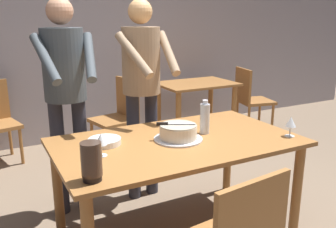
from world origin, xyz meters
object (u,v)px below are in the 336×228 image
(wine_glass_far, at_px, (291,123))
(water_bottle, at_px, (205,118))
(background_chair_2, at_px, (119,114))
(hurricane_lamp, at_px, (91,161))
(plate_stack, at_px, (105,141))
(person_standing_beside, at_px, (65,84))
(cake_on_platter, at_px, (178,133))
(main_dining_table, at_px, (177,153))
(cake_knife, at_px, (168,124))
(person_cutting_cake, at_px, (142,79))
(background_table, at_px, (196,95))
(background_chair_3, at_px, (251,97))
(wine_glass_near, at_px, (101,140))

(wine_glass_far, xyz_separation_m, water_bottle, (-0.50, 0.35, 0.01))
(background_chair_2, bearing_deg, hurricane_lamp, -113.40)
(wine_glass_far, distance_m, hurricane_lamp, 1.46)
(plate_stack, relative_size, person_standing_beside, 0.13)
(hurricane_lamp, bearing_deg, wine_glass_far, 1.82)
(cake_on_platter, relative_size, plate_stack, 1.55)
(main_dining_table, relative_size, cake_knife, 6.71)
(hurricane_lamp, bearing_deg, cake_knife, 30.85)
(plate_stack, height_order, water_bottle, water_bottle)
(water_bottle, height_order, person_cutting_cake, person_cutting_cake)
(wine_glass_far, relative_size, background_table, 0.14)
(cake_knife, height_order, water_bottle, water_bottle)
(wine_glass_far, relative_size, hurricane_lamp, 0.69)
(wine_glass_far, bearing_deg, background_table, 74.69)
(main_dining_table, bearing_deg, hurricane_lamp, -153.44)
(hurricane_lamp, relative_size, background_table, 0.21)
(cake_knife, xyz_separation_m, plate_stack, (-0.42, 0.12, -0.10))
(water_bottle, relative_size, person_cutting_cake, 0.15)
(plate_stack, relative_size, background_chair_2, 0.24)
(person_standing_beside, bearing_deg, person_cutting_cake, -2.72)
(water_bottle, relative_size, person_standing_beside, 0.15)
(plate_stack, xyz_separation_m, background_chair_3, (2.63, 1.60, -0.28))
(cake_on_platter, height_order, background_chair_2, background_chair_2)
(cake_on_platter, bearing_deg, wine_glass_far, -22.50)
(background_table, bearing_deg, wine_glass_far, -105.31)
(person_standing_beside, bearing_deg, wine_glass_near, -87.86)
(wine_glass_far, bearing_deg, cake_on_platter, 157.50)
(cake_knife, xyz_separation_m, person_standing_beside, (-0.53, 0.69, 0.21))
(main_dining_table, bearing_deg, person_cutting_cake, 86.41)
(cake_on_platter, distance_m, person_cutting_cake, 0.75)
(background_chair_2, distance_m, background_chair_3, 1.96)
(wine_glass_near, bearing_deg, cake_knife, 8.71)
(cake_knife, bearing_deg, cake_on_platter, -27.42)
(main_dining_table, xyz_separation_m, background_table, (1.36, 1.90, -0.07))
(wine_glass_far, bearing_deg, hurricane_lamp, -178.18)
(person_cutting_cake, height_order, background_table, person_cutting_cake)
(plate_stack, bearing_deg, background_table, 43.75)
(cake_knife, xyz_separation_m, background_table, (1.41, 1.87, -0.29))
(person_cutting_cake, height_order, person_standing_beside, same)
(background_table, bearing_deg, background_chair_2, -172.21)
(wine_glass_far, xyz_separation_m, hurricane_lamp, (-1.46, -0.05, 0.00))
(main_dining_table, relative_size, background_table, 1.68)
(hurricane_lamp, bearing_deg, background_chair_3, 36.24)
(cake_knife, distance_m, background_chair_2, 1.77)
(cake_on_platter, distance_m, water_bottle, 0.25)
(cake_on_platter, distance_m, wine_glass_near, 0.57)
(cake_knife, height_order, wine_glass_near, wine_glass_near)
(cake_knife, height_order, background_chair_2, background_chair_2)
(wine_glass_far, bearing_deg, cake_knife, 157.09)
(background_chair_3, bearing_deg, cake_on_platter, -140.96)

